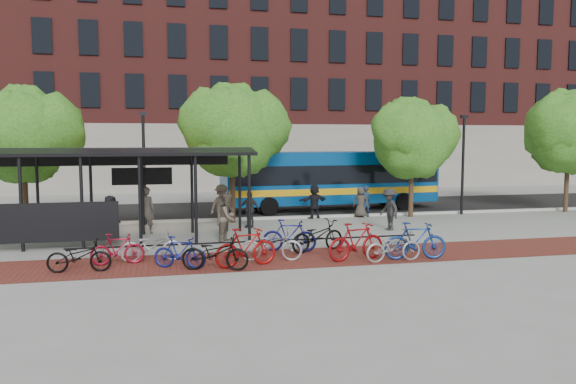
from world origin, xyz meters
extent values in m
plane|color=#9E9E99|center=(0.00, 0.00, 0.00)|extent=(160.00, 160.00, 0.00)
cube|color=black|center=(0.00, 8.00, 0.01)|extent=(160.00, 8.00, 0.01)
cube|color=#B7B7B2|center=(0.00, 4.00, 0.06)|extent=(160.00, 0.25, 0.12)
cube|color=maroon|center=(-2.00, -5.00, 0.00)|extent=(24.00, 3.00, 0.01)
cube|color=black|center=(-3.30, -4.10, 0.00)|extent=(12.00, 0.05, 0.95)
cube|color=maroon|center=(10.00, 26.00, 10.00)|extent=(55.00, 14.00, 20.00)
cube|color=#7A664C|center=(-16.00, 40.00, 15.00)|extent=(22.00, 22.00, 30.00)
cylinder|color=black|center=(-11.00, -1.85, 1.65)|extent=(0.12, 0.12, 3.30)
cylinder|color=black|center=(-11.00, 0.85, 1.65)|extent=(0.12, 0.12, 3.30)
cylinder|color=black|center=(-9.00, -1.85, 1.65)|extent=(0.12, 0.12, 3.30)
cylinder|color=black|center=(-9.00, 0.85, 1.65)|extent=(0.12, 0.12, 3.30)
cylinder|color=black|center=(-7.00, -1.85, 1.65)|extent=(0.12, 0.12, 3.30)
cylinder|color=black|center=(-7.00, 0.85, 1.65)|extent=(0.12, 0.12, 3.30)
cylinder|color=black|center=(-5.00, -1.85, 1.65)|extent=(0.12, 0.12, 3.30)
cylinder|color=black|center=(-5.00, 0.85, 1.65)|extent=(0.12, 0.12, 3.30)
cylinder|color=black|center=(-3.00, -1.85, 1.65)|extent=(0.12, 0.12, 3.30)
cylinder|color=black|center=(-3.00, 0.85, 1.65)|extent=(0.12, 0.12, 3.30)
cube|color=black|center=(-10.00, -1.90, 1.00)|extent=(4.50, 0.08, 1.40)
cube|color=black|center=(-8.00, -1.20, 3.45)|extent=(10.60, 1.65, 0.29)
cube|color=black|center=(-8.00, 0.20, 3.45)|extent=(10.60, 1.65, 0.29)
cube|color=black|center=(-8.00, 0.90, 3.05)|extent=(9.00, 0.10, 0.40)
cube|color=black|center=(-7.00, 0.95, 2.40)|extent=(2.40, 0.12, 0.70)
cube|color=#FF7200|center=(-7.00, 1.03, 2.40)|extent=(2.20, 0.02, 0.55)
cylinder|color=#382619|center=(-12.00, 3.30, 1.19)|extent=(0.24, 0.24, 2.38)
sphere|color=#23661B|center=(-12.00, 3.30, 3.98)|extent=(4.00, 4.00, 4.00)
sphere|color=#23661B|center=(-11.00, 3.50, 4.28)|extent=(3.20, 3.20, 3.20)
sphere|color=#23661B|center=(-12.80, 3.00, 4.38)|extent=(3.00, 3.00, 3.00)
sphere|color=#23661B|center=(-11.90, 3.70, 4.78)|extent=(2.80, 2.80, 2.80)
cylinder|color=#382619|center=(-3.00, 3.30, 1.26)|extent=(0.24, 0.24, 2.52)
sphere|color=#23661B|center=(-3.00, 3.30, 4.20)|extent=(4.20, 4.20, 4.20)
sphere|color=#23661B|center=(-1.95, 3.50, 4.50)|extent=(3.36, 3.36, 3.36)
sphere|color=#23661B|center=(-3.84, 3.00, 4.60)|extent=(3.15, 3.15, 3.15)
sphere|color=#23661B|center=(-2.90, 3.70, 5.00)|extent=(2.94, 2.94, 2.94)
cylinder|color=#382619|center=(6.00, 3.30, 1.14)|extent=(0.24, 0.24, 2.27)
sphere|color=#23661B|center=(6.00, 3.30, 3.79)|extent=(3.80, 3.80, 3.80)
sphere|color=#23661B|center=(6.95, 3.50, 4.09)|extent=(3.04, 3.04, 3.04)
sphere|color=#23661B|center=(5.24, 3.00, 4.20)|extent=(2.85, 2.85, 2.85)
sphere|color=#23661B|center=(6.10, 3.70, 4.59)|extent=(2.66, 2.66, 2.66)
cylinder|color=#382619|center=(15.00, 3.30, 1.22)|extent=(0.24, 0.24, 2.45)
sphere|color=#23661B|center=(15.00, 3.30, 4.21)|extent=(4.40, 4.40, 4.40)
sphere|color=#23661B|center=(14.12, 3.00, 4.61)|extent=(3.30, 3.30, 3.30)
sphere|color=#23661B|center=(15.10, 3.70, 5.01)|extent=(3.08, 3.08, 3.08)
cylinder|color=black|center=(-7.00, 3.60, 2.50)|extent=(0.14, 0.14, 5.00)
cube|color=black|center=(-7.00, 3.60, 5.05)|extent=(0.35, 0.20, 0.15)
cylinder|color=black|center=(9.00, 3.60, 2.50)|extent=(0.14, 0.14, 5.00)
cube|color=black|center=(9.00, 3.60, 5.05)|extent=(0.35, 0.20, 0.15)
cube|color=navy|center=(2.82, 6.78, 1.81)|extent=(12.00, 3.24, 2.72)
cube|color=black|center=(2.82, 6.78, 2.03)|extent=(11.76, 3.27, 0.99)
cube|color=gold|center=(2.82, 6.78, 1.14)|extent=(11.88, 3.29, 0.35)
cube|color=navy|center=(2.82, 6.78, 3.12)|extent=(11.75, 2.97, 0.18)
cylinder|color=black|center=(-0.89, 5.28, 0.47)|extent=(0.96, 0.33, 0.95)
cylinder|color=black|center=(-1.04, 7.85, 0.47)|extent=(0.96, 0.33, 0.95)
cylinder|color=black|center=(6.69, 5.71, 0.47)|extent=(0.96, 0.33, 0.95)
cylinder|color=black|center=(6.54, 8.28, 0.47)|extent=(0.96, 0.33, 0.95)
imported|color=black|center=(-8.64, -5.50, 0.48)|extent=(1.88, 0.75, 0.97)
imported|color=maroon|center=(-7.61, -4.70, 0.50)|extent=(1.69, 0.65, 0.99)
imported|color=#AEAEB0|center=(-6.57, -4.47, 0.52)|extent=(1.99, 0.72, 1.04)
imported|color=navy|center=(-5.72, -5.64, 0.50)|extent=(1.71, 1.05, 0.99)
imported|color=black|center=(-4.70, -6.13, 0.53)|extent=(2.14, 1.24, 1.06)
imported|color=#A00F0E|center=(-3.73, -5.87, 0.61)|extent=(2.10, 1.07, 1.22)
imported|color=#A2A2A4|center=(-2.81, -5.21, 0.53)|extent=(2.10, 1.06, 1.05)
imported|color=navy|center=(-1.91, -3.89, 0.57)|extent=(1.96, 1.17, 1.14)
imported|color=black|center=(-0.96, -4.11, 0.56)|extent=(2.25, 1.42, 1.11)
imported|color=maroon|center=(-0.11, -5.75, 0.62)|extent=(2.14, 1.05, 1.24)
imported|color=#98979A|center=(0.99, -6.19, 0.50)|extent=(1.95, 0.81, 1.00)
imported|color=navy|center=(1.81, -6.06, 0.62)|extent=(2.12, 0.82, 1.24)
imported|color=black|center=(-8.25, 0.51, 0.84)|extent=(0.95, 0.96, 1.68)
imported|color=#3F3833|center=(-6.86, 1.07, 0.98)|extent=(0.84, 0.73, 1.95)
imported|color=brown|center=(-3.61, 2.39, 0.94)|extent=(1.40, 1.22, 1.88)
imported|color=#262626|center=(-2.47, 1.65, 0.81)|extent=(1.01, 0.86, 1.62)
imported|color=black|center=(1.10, 3.80, 0.85)|extent=(1.65, 0.99, 1.69)
imported|color=#3B352F|center=(3.47, 3.69, 0.76)|extent=(0.88, 0.74, 1.53)
imported|color=#1C2A43|center=(3.73, 3.73, 0.79)|extent=(0.62, 0.46, 1.58)
imported|color=brown|center=(-3.78, -1.50, 0.93)|extent=(1.09, 1.14, 1.86)
imported|color=#272727|center=(3.30, -0.34, 0.90)|extent=(0.90, 1.28, 1.80)
camera|label=1|loc=(-6.17, -22.72, 3.95)|focal=35.00mm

